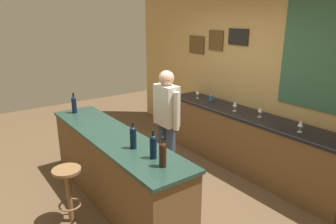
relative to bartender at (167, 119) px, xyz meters
name	(u,v)px	position (x,y,z in m)	size (l,w,h in m)	color
ground_plane	(142,190)	(0.04, -0.45, -0.94)	(10.00, 10.00, 0.00)	brown
back_wall	(248,74)	(0.07, 1.58, 0.48)	(6.00, 0.09, 2.80)	tan
bar_counter	(115,168)	(0.04, -0.85, -0.47)	(2.69, 0.60, 0.92)	brown
side_counter	(247,142)	(0.44, 1.20, -0.48)	(3.15, 0.56, 0.90)	brown
bartender	(167,119)	(0.00, 0.00, 0.00)	(0.52, 0.21, 1.62)	#384766
bar_stool	(68,186)	(0.12, -1.47, -0.48)	(0.32, 0.32, 0.68)	brown
wine_bottle_a	(74,104)	(-1.10, -0.90, 0.12)	(0.07, 0.07, 0.31)	black
wine_bottle_b	(133,137)	(0.55, -0.84, 0.12)	(0.07, 0.07, 0.31)	black
wine_bottle_c	(153,146)	(0.88, -0.80, 0.12)	(0.07, 0.07, 0.31)	black
wine_bottle_d	(163,154)	(1.09, -0.83, 0.12)	(0.07, 0.07, 0.31)	black
wine_glass_a	(198,92)	(-0.71, 1.19, 0.07)	(0.07, 0.07, 0.16)	silver
wine_glass_b	(235,104)	(0.21, 1.15, 0.07)	(0.07, 0.07, 0.16)	silver
wine_glass_c	(260,110)	(0.63, 1.22, 0.07)	(0.07, 0.07, 0.16)	silver
wine_glass_d	(301,124)	(1.32, 1.13, 0.07)	(0.07, 0.07, 0.16)	silver
coffee_mug	(211,98)	(-0.44, 1.28, 0.01)	(0.12, 0.08, 0.09)	#336699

